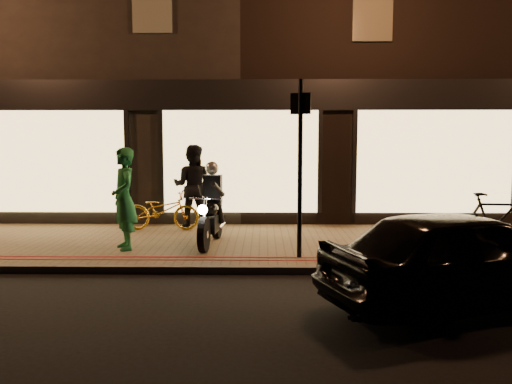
# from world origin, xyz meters

# --- Properties ---
(ground) EXTENTS (90.00, 90.00, 0.00)m
(ground) POSITION_xyz_m (0.00, 0.00, 0.00)
(ground) COLOR black
(ground) RESTS_ON ground
(sidewalk) EXTENTS (50.00, 4.00, 0.12)m
(sidewalk) POSITION_xyz_m (0.00, 2.00, 0.06)
(sidewalk) COLOR brown
(sidewalk) RESTS_ON ground
(kerb_stone) EXTENTS (50.00, 0.14, 0.12)m
(kerb_stone) POSITION_xyz_m (0.00, 0.05, 0.06)
(kerb_stone) COLOR #59544C
(kerb_stone) RESTS_ON ground
(red_kerb_lines) EXTENTS (50.00, 0.26, 0.01)m
(red_kerb_lines) POSITION_xyz_m (0.00, 0.55, 0.12)
(red_kerb_lines) COLOR maroon
(red_kerb_lines) RESTS_ON sidewalk
(building_row) EXTENTS (48.00, 10.11, 8.50)m
(building_row) POSITION_xyz_m (-0.00, 8.99, 4.25)
(building_row) COLOR black
(building_row) RESTS_ON ground
(motorcycle) EXTENTS (0.61, 1.94, 1.59)m
(motorcycle) POSITION_xyz_m (-0.46, 1.73, 0.73)
(motorcycle) COLOR black
(motorcycle) RESTS_ON sidewalk
(sign_post) EXTENTS (0.33, 0.16, 3.00)m
(sign_post) POSITION_xyz_m (1.15, 0.68, 1.80)
(sign_post) COLOR black
(sign_post) RESTS_ON sidewalk
(bicycle_gold) EXTENTS (1.67, 0.60, 0.87)m
(bicycle_gold) POSITION_xyz_m (-1.73, 3.23, 0.56)
(bicycle_gold) COLOR gold
(bicycle_gold) RESTS_ON sidewalk
(bicycle_dark) EXTENTS (1.82, 0.67, 1.07)m
(bicycle_dark) POSITION_xyz_m (4.65, 1.09, 0.66)
(bicycle_dark) COLOR black
(bicycle_dark) RESTS_ON sidewalk
(person_green) EXTENTS (0.72, 0.81, 1.86)m
(person_green) POSITION_xyz_m (-2.01, 1.28, 1.05)
(person_green) COLOR #1C6C34
(person_green) RESTS_ON sidewalk
(person_dark) EXTENTS (0.98, 0.80, 1.89)m
(person_dark) POSITION_xyz_m (-1.09, 3.68, 1.06)
(person_dark) COLOR black
(person_dark) RESTS_ON sidewalk
(parked_car) EXTENTS (4.04, 2.76, 1.28)m
(parked_car) POSITION_xyz_m (3.08, -1.46, 0.64)
(parked_car) COLOR black
(parked_car) RESTS_ON ground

